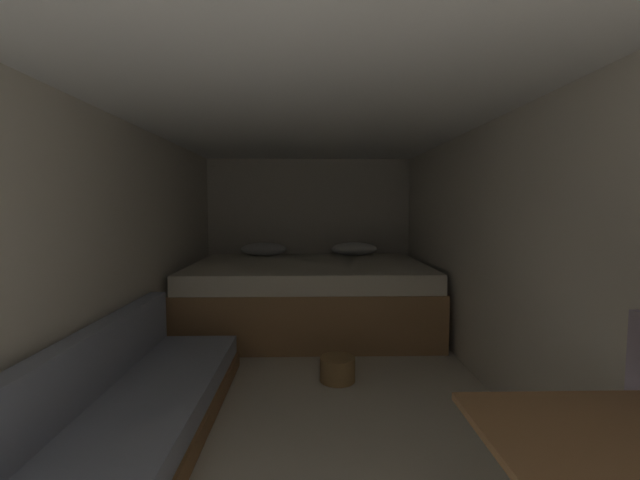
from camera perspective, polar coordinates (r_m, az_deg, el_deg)
ground_plane at (r=3.01m, az=-1.62°, el=-21.94°), size 7.58×7.58×0.00m
wall_back at (r=5.52m, az=-1.51°, el=0.84°), size 2.75×0.05×1.97m
wall_left at (r=3.04m, az=-28.07°, el=-2.77°), size 0.05×5.58×1.97m
wall_right at (r=3.03m, az=24.86°, el=-2.69°), size 0.05×5.58×1.97m
ceiling_slab at (r=2.77m, az=-1.72°, el=18.10°), size 2.75×5.58×0.05m
bed at (r=4.65m, az=-1.52°, el=-7.48°), size 2.53×1.80×0.90m
sofa_left at (r=2.45m, az=-28.46°, el=-24.05°), size 0.72×3.09×0.64m
wicker_basket at (r=3.36m, az=2.42°, el=-17.26°), size 0.27×0.27×0.18m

